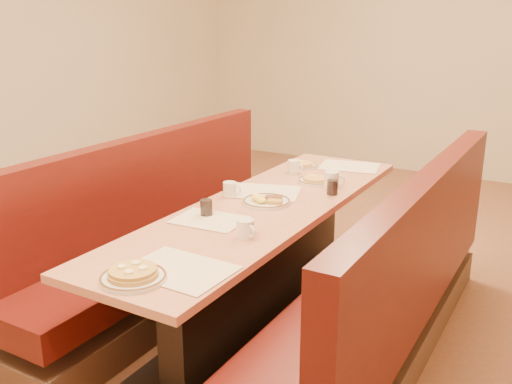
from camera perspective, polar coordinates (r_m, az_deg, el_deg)
The scene contains 18 objects.
ground at distance 3.50m, azimuth 0.80°, elevation -13.00°, with size 8.00×8.00×0.00m, color #9E6647.
diner_table at distance 3.33m, azimuth 0.83°, elevation -7.43°, with size 0.70×2.50×0.75m.
booth_left at distance 3.72m, azimuth -9.08°, elevation -5.16°, with size 0.55×2.50×1.05m.
booth_right at distance 3.08m, azimuth 12.96°, elevation -10.30°, with size 0.55×2.50×1.05m.
placemat_near_left at distance 2.96m, azimuth -4.68°, elevation -2.78°, with size 0.36×0.27×0.00m, color #FFEEC7.
placemat_near_right at distance 2.41m, azimuth -7.65°, elevation -7.67°, with size 0.43×0.32×0.00m, color #FFEEC7.
placemat_far_left at distance 3.42m, azimuth 0.80°, elevation 0.04°, with size 0.42×0.31×0.00m, color #FFEEC7.
placemat_far_right at distance 4.06m, azimuth 9.35°, elevation 2.56°, with size 0.40×0.30×0.00m, color #FFEEC7.
pancake_plate at distance 2.35m, azimuth -12.19°, elevation -8.16°, with size 0.27×0.27×0.06m.
eggs_plate at distance 3.21m, azimuth 1.00°, elevation -0.89°, with size 0.27×0.27×0.05m.
extra_plate_mid at distance 3.64m, azimuth 5.95°, elevation 1.19°, with size 0.22×0.22×0.04m.
extra_plate_far at distance 4.01m, azimuth 4.66°, elevation 2.71°, with size 0.21×0.21×0.04m.
coffee_mug_a at distance 2.71m, azimuth -1.03°, elevation -3.68°, with size 0.12×0.08×0.09m.
coffee_mug_b at distance 3.34m, azimuth -2.59°, elevation 0.31°, with size 0.11×0.08×0.08m.
coffee_mug_c at distance 3.54m, azimuth 7.63°, elevation 1.28°, with size 0.13×0.09×0.10m.
coffee_mug_d at distance 3.83m, azimuth 3.88°, elevation 2.55°, with size 0.12×0.09×0.09m.
soda_tumbler_near at distance 3.02m, azimuth -4.99°, elevation -1.59°, with size 0.06×0.06×0.09m.
soda_tumbler_mid at distance 3.40m, azimuth 7.65°, elevation 0.48°, with size 0.06×0.06×0.09m.
Camera 1 is at (1.49, -2.64, 1.76)m, focal length 40.00 mm.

